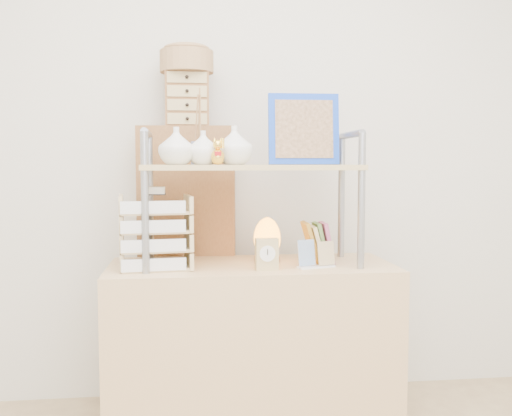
# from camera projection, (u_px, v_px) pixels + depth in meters

# --- Properties ---
(desk) EXTENTS (1.20, 0.50, 0.75)m
(desk) POSITION_uv_depth(u_px,v_px,m) (252.00, 351.00, 2.44)
(desk) COLOR tan
(desk) RESTS_ON ground
(cabinet) EXTENTS (0.47, 0.28, 1.35)m
(cabinet) POSITION_uv_depth(u_px,v_px,m) (189.00, 267.00, 2.76)
(cabinet) COLOR brown
(cabinet) RESTS_ON ground
(hutch) EXTENTS (0.90, 0.34, 0.73)m
(hutch) POSITION_uv_depth(u_px,v_px,m) (240.00, 161.00, 2.39)
(hutch) COLOR gray
(hutch) RESTS_ON desk
(letter_tray) EXTENTS (0.30, 0.28, 0.33)m
(letter_tray) POSITION_uv_depth(u_px,v_px,m) (155.00, 236.00, 2.32)
(letter_tray) COLOR tan
(letter_tray) RESTS_ON desk
(salt_lamp) EXTENTS (0.13, 0.12, 0.19)m
(salt_lamp) POSITION_uv_depth(u_px,v_px,m) (267.00, 239.00, 2.47)
(salt_lamp) COLOR brown
(salt_lamp) RESTS_ON desk
(desk_clock) EXTENTS (0.09, 0.05, 0.13)m
(desk_clock) POSITION_uv_depth(u_px,v_px,m) (267.00, 254.00, 2.28)
(desk_clock) COLOR tan
(desk_clock) RESTS_ON desk
(postcard_stand) EXTENTS (0.17, 0.09, 0.12)m
(postcard_stand) POSITION_uv_depth(u_px,v_px,m) (316.00, 260.00, 2.34)
(postcard_stand) COLOR white
(postcard_stand) RESTS_ON desk
(drawer_chest) EXTENTS (0.20, 0.16, 0.25)m
(drawer_chest) POSITION_uv_depth(u_px,v_px,m) (187.00, 100.00, 2.67)
(drawer_chest) COLOR brown
(drawer_chest) RESTS_ON cabinet
(woven_basket) EXTENTS (0.25, 0.25, 0.10)m
(woven_basket) POSITION_uv_depth(u_px,v_px,m) (187.00, 62.00, 2.66)
(woven_basket) COLOR olive
(woven_basket) RESTS_ON drawer_chest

